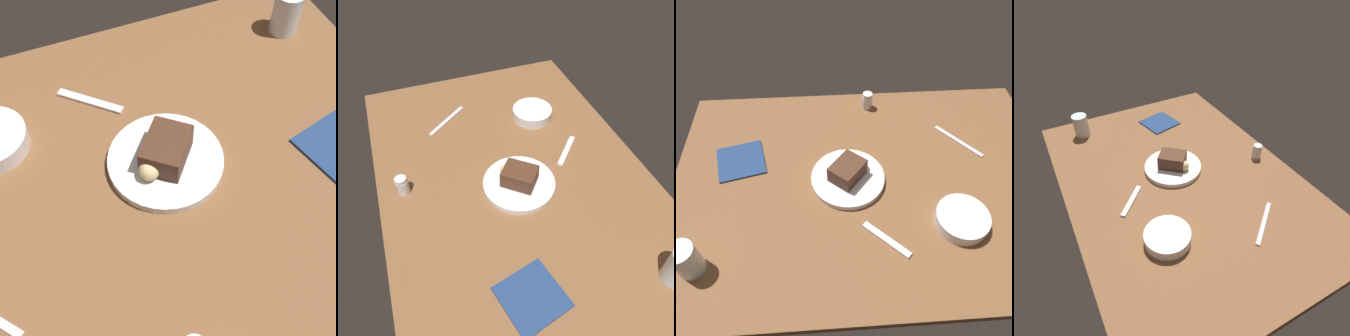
{
  "view_description": "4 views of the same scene",
  "coord_description": "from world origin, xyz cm",
  "views": [
    {
      "loc": [
        -12.26,
        -45.5,
        74.9
      ],
      "look_at": [
        5.38,
        -2.96,
        5.99
      ],
      "focal_mm": 47.89,
      "sensor_mm": 36.0,
      "label": 1
    },
    {
      "loc": [
        68.67,
        -26.86,
        84.25
      ],
      "look_at": [
        1.23,
        -2.54,
        7.13
      ],
      "focal_mm": 36.21,
      "sensor_mm": 36.0,
      "label": 2
    },
    {
      "loc": [
        11.33,
        61.06,
        82.88
      ],
      "look_at": [
        7.29,
        -0.05,
        8.86
      ],
      "focal_mm": 34.89,
      "sensor_mm": 36.0,
      "label": 3
    },
    {
      "loc": [
        -75.96,
        39.72,
        80.88
      ],
      "look_at": [
        1.28,
        -1.57,
        6.52
      ],
      "focal_mm": 32.04,
      "sensor_mm": 36.0,
      "label": 4
    }
  ],
  "objects": [
    {
      "name": "dessert_spoon",
      "position": [
        -2.75,
        20.93,
        3.35
      ],
      "size": [
        12.13,
        11.62,
        0.7
      ],
      "primitive_type": "cube",
      "rotation": [
        0.0,
        0.0,
        5.53
      ],
      "color": "silver",
      "rests_on": "dining_table"
    },
    {
      "name": "side_bowl",
      "position": [
        -24.03,
        17.02,
        4.92
      ],
      "size": [
        14.61,
        14.61,
        3.85
      ],
      "primitive_type": "cylinder",
      "color": "silver",
      "rests_on": "dining_table"
    },
    {
      "name": "salt_shaker",
      "position": [
        -3.53,
        -34.02,
        6.06
      ],
      "size": [
        3.71,
        3.71,
        6.22
      ],
      "color": "silver",
      "rests_on": "dining_table"
    },
    {
      "name": "bread_roll",
      "position": [
        1.75,
        -2.69,
        6.85
      ],
      "size": [
        3.91,
        3.91,
        3.91
      ],
      "primitive_type": "sphere",
      "color": "#DBC184",
      "rests_on": "dessert_plate"
    },
    {
      "name": "chocolate_cake_slice",
      "position": [
        6.27,
        0.38,
        7.65
      ],
      "size": [
        12.32,
        12.57,
        5.49
      ],
      "primitive_type": "cube",
      "rotation": [
        0.0,
        0.0,
        4.01
      ],
      "color": "#472819",
      "rests_on": "dessert_plate"
    },
    {
      "name": "butter_knife",
      "position": [
        -32.63,
        -14.03,
        3.25
      ],
      "size": [
        13.07,
        15.63,
        0.5
      ],
      "primitive_type": "cube",
      "rotation": [
        0.0,
        0.0,
        5.4
      ],
      "color": "silver",
      "rests_on": "dining_table"
    },
    {
      "name": "dining_table",
      "position": [
        0.0,
        0.0,
        1.5
      ],
      "size": [
        120.0,
        84.0,
        3.0
      ],
      "primitive_type": "cube",
      "color": "brown",
      "rests_on": "ground"
    },
    {
      "name": "dessert_plate",
      "position": [
        6.11,
        0.14,
        3.95
      ],
      "size": [
        22.36,
        22.36,
        1.9
      ],
      "primitive_type": "cylinder",
      "color": "silver",
      "rests_on": "dining_table"
    },
    {
      "name": "folded_napkin",
      "position": [
        39.95,
        -9.84,
        3.3
      ],
      "size": [
        17.51,
        17.5,
        0.6
      ],
      "primitive_type": "cube",
      "rotation": [
        0.0,
        0.0,
        0.23
      ],
      "color": "navy",
      "rests_on": "dining_table"
    }
  ]
}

